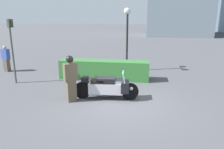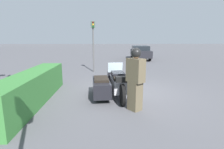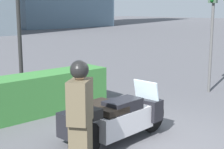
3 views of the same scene
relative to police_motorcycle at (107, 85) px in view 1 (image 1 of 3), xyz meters
name	(u,v)px [view 1 (image 1 of 3)]	position (x,y,z in m)	size (l,w,h in m)	color
ground_plane	(118,103)	(0.56, -0.72, -0.49)	(160.00, 160.00, 0.00)	#4C4C51
police_motorcycle	(107,85)	(0.00, 0.00, 0.00)	(2.70, 1.26, 1.18)	black
officer_rider	(71,77)	(-1.36, -0.74, 0.51)	(0.59, 0.55, 1.88)	brown
hedge_bush_curbside	(104,70)	(-0.63, 2.59, 0.03)	(4.84, 0.86, 1.03)	#337033
twin_lamp_post	(127,23)	(0.44, 4.58, 2.48)	(0.35, 1.25, 3.80)	black
traffic_light_far	(12,42)	(-4.97, 1.18, 1.64)	(0.22, 0.29, 3.21)	#4C4C4C
pedestrian_bystander	(6,59)	(-6.91, 3.35, 0.32)	(0.51, 0.38, 1.60)	brown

